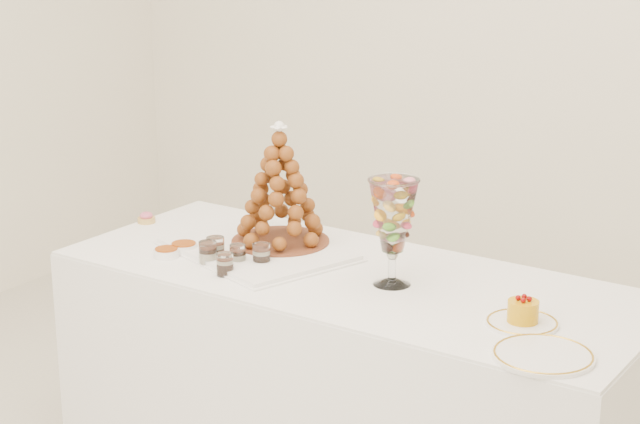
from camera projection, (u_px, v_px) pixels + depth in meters
The scene contains 15 objects.
buffet_table at pixel (350, 379), 3.35m from camera, with size 1.85×0.75×0.70m.
lace_tray at pixel (258, 250), 3.45m from camera, with size 0.56×0.42×0.02m, color white.
macaron_vase at pixel (393, 217), 3.11m from camera, with size 0.15×0.15×0.32m.
cake_plate at pixel (522, 323), 2.86m from camera, with size 0.20×0.20×0.01m, color white.
spare_plate at pixel (543, 356), 2.66m from camera, with size 0.26×0.26×0.01m, color white.
pink_tart at pixel (146, 218), 3.76m from camera, with size 0.06×0.06×0.04m.
verrine_a at pixel (216, 249), 3.36m from camera, with size 0.06×0.06×0.08m, color white.
verrine_b at pixel (238, 255), 3.32m from camera, with size 0.05×0.05×0.07m, color white.
verrine_c at pixel (262, 255), 3.31m from camera, with size 0.06×0.06×0.07m, color white.
verrine_d at pixel (208, 253), 3.33m from camera, with size 0.06×0.06×0.08m, color white.
verrine_e at pixel (225, 264), 3.23m from camera, with size 0.05×0.05×0.07m, color white.
ramekin_back at pixel (184, 248), 3.45m from camera, with size 0.09×0.09×0.03m, color white.
ramekin_front at pixel (166, 253), 3.40m from camera, with size 0.08×0.08×0.03m, color white.
croquembouche at pixel (280, 184), 3.44m from camera, with size 0.32×0.32×0.40m.
mousse_cake at pixel (523, 311), 2.86m from camera, with size 0.08×0.08×0.07m.
Camera 1 is at (1.65, -2.27, 1.80)m, focal length 60.00 mm.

